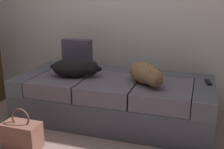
# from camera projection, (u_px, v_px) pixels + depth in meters

# --- Properties ---
(couch) EXTENTS (2.02, 0.90, 0.46)m
(couch) POSITION_uv_depth(u_px,v_px,m) (113.00, 99.00, 2.92)
(couch) COLOR #4B4D5B
(couch) RESTS_ON ground
(dog_dark) EXTENTS (0.56, 0.32, 0.19)m
(dog_dark) POSITION_uv_depth(u_px,v_px,m) (75.00, 68.00, 2.87)
(dog_dark) COLOR black
(dog_dark) RESTS_ON couch
(dog_tan) EXTENTS (0.46, 0.52, 0.20)m
(dog_tan) POSITION_uv_depth(u_px,v_px,m) (146.00, 74.00, 2.65)
(dog_tan) COLOR #8E6644
(dog_tan) RESTS_ON couch
(tv_remote) EXTENTS (0.07, 0.16, 0.02)m
(tv_remote) POSITION_uv_depth(u_px,v_px,m) (208.00, 82.00, 2.68)
(tv_remote) COLOR black
(tv_remote) RESTS_ON couch
(throw_pillow) EXTENTS (0.34, 0.12, 0.34)m
(throw_pillow) POSITION_uv_depth(u_px,v_px,m) (77.00, 54.00, 3.20)
(throw_pillow) COLOR #484558
(throw_pillow) RESTS_ON couch
(handbag) EXTENTS (0.32, 0.18, 0.38)m
(handbag) POSITION_uv_depth(u_px,v_px,m) (22.00, 135.00, 2.37)
(handbag) COLOR brown
(handbag) RESTS_ON ground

